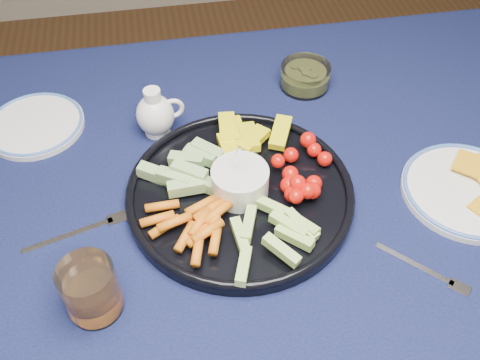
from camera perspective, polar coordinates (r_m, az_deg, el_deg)
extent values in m
cylinder|color=#4C2D19|center=(1.68, 22.74, 2.84)|extent=(0.07, 0.07, 0.70)
cube|color=#4C2D19|center=(0.92, 1.01, -4.36)|extent=(1.60, 1.00, 0.04)
cube|color=black|center=(0.90, 1.03, -3.45)|extent=(1.66, 1.06, 0.01)
cube|color=black|center=(1.38, -3.31, 9.77)|extent=(1.66, 0.01, 0.30)
cylinder|color=black|center=(0.91, 0.00, -1.61)|extent=(0.38, 0.38, 0.02)
torus|color=black|center=(0.90, 0.00, -1.08)|extent=(0.38, 0.38, 0.01)
cylinder|color=white|center=(0.88, 0.00, -0.17)|extent=(0.10, 0.10, 0.05)
cylinder|color=white|center=(0.86, 0.00, 0.77)|extent=(0.08, 0.08, 0.01)
cylinder|color=white|center=(1.04, -8.79, 5.32)|extent=(0.05, 0.05, 0.01)
ellipsoid|color=white|center=(1.01, -9.02, 6.85)|extent=(0.07, 0.07, 0.08)
cylinder|color=white|center=(0.99, -9.31, 8.70)|extent=(0.03, 0.03, 0.03)
torus|color=white|center=(1.01, -7.20, 7.57)|extent=(0.05, 0.01, 0.04)
torus|color=#456DC2|center=(1.00, -9.21, 8.06)|extent=(0.04, 0.04, 0.00)
cylinder|color=silver|center=(1.13, 6.96, 10.93)|extent=(0.10, 0.10, 0.05)
cylinder|color=#5E651D|center=(1.14, 6.92, 10.59)|extent=(0.09, 0.09, 0.03)
cylinder|color=white|center=(0.99, 22.99, -1.10)|extent=(0.22, 0.22, 0.01)
torus|color=#456DC2|center=(0.99, 23.11, -0.83)|extent=(0.22, 0.22, 0.01)
cylinder|color=silver|center=(0.78, -15.64, -11.19)|extent=(0.08, 0.08, 0.09)
cylinder|color=orange|center=(0.80, -15.34, -11.96)|extent=(0.07, 0.07, 0.05)
cube|color=white|center=(0.90, -17.83, -5.71)|extent=(0.14, 0.05, 0.00)
cube|color=white|center=(0.90, -12.80, -3.99)|extent=(0.04, 0.03, 0.00)
cube|color=white|center=(0.87, 18.04, -8.54)|extent=(0.09, 0.10, 0.00)
cube|color=white|center=(0.87, 22.34, -10.58)|extent=(0.04, 0.04, 0.00)
cylinder|color=white|center=(1.11, -20.98, 5.45)|extent=(0.19, 0.19, 0.01)
torus|color=#456DC2|center=(1.10, -21.07, 5.70)|extent=(0.18, 0.18, 0.01)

